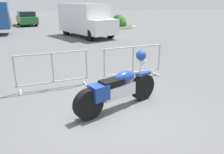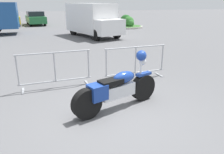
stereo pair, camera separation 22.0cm
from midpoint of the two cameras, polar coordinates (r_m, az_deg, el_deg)
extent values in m
plane|color=#5B5B5E|center=(5.00, 0.19, -9.64)|extent=(120.00, 120.00, 0.00)
cylinder|color=black|center=(5.64, 6.88, -2.57)|extent=(0.70, 0.38, 0.68)
cylinder|color=black|center=(4.71, -7.50, -7.11)|extent=(0.70, 0.38, 0.68)
cube|color=silver|center=(5.09, 0.36, -3.58)|extent=(0.92, 0.51, 0.30)
ellipsoid|color=navy|center=(5.10, 2.04, 0.00)|extent=(0.65, 0.44, 0.27)
cube|color=black|center=(4.89, -1.37, -1.37)|extent=(0.61, 0.45, 0.13)
cube|color=navy|center=(4.75, -4.83, -3.97)|extent=(0.46, 0.44, 0.34)
cube|color=navy|center=(5.52, 7.02, 0.90)|extent=(0.45, 0.27, 0.06)
cylinder|color=silver|center=(5.40, 6.29, 2.12)|extent=(0.05, 0.05, 0.48)
sphere|color=silver|center=(5.39, 6.76, 4.10)|extent=(0.17, 0.17, 0.17)
sphere|color=navy|center=(5.31, 6.42, 5.66)|extent=(0.25, 0.25, 0.25)
cylinder|color=#9EA0A5|center=(6.36, -16.53, 5.98)|extent=(2.10, 0.11, 0.04)
cylinder|color=#9EA0A5|center=(6.59, -15.85, -1.23)|extent=(2.10, 0.11, 0.04)
cylinder|color=#9EA0A5|center=(6.44, -24.99, 1.20)|extent=(0.05, 0.05, 0.85)
cylinder|color=#9EA0A5|center=(6.46, -16.18, 2.31)|extent=(0.05, 0.05, 0.85)
cylinder|color=#9EA0A5|center=(6.64, -7.62, 3.34)|extent=(0.05, 0.05, 0.85)
cube|color=#9EA0A5|center=(6.63, -23.66, -3.74)|extent=(0.07, 0.44, 0.03)
cube|color=#9EA0A5|center=(6.81, -7.96, -1.68)|extent=(0.07, 0.44, 0.03)
cylinder|color=#9EA0A5|center=(7.00, 4.73, 7.85)|extent=(2.10, 0.11, 0.04)
cylinder|color=#9EA0A5|center=(7.22, 4.55, 1.21)|extent=(2.10, 0.11, 0.04)
cylinder|color=#9EA0A5|center=(6.71, -2.98, 3.66)|extent=(0.05, 0.05, 0.85)
cylinder|color=#9EA0A5|center=(7.10, 4.64, 4.48)|extent=(0.05, 0.05, 0.85)
cylinder|color=#9EA0A5|center=(7.60, 11.39, 5.14)|extent=(0.05, 0.05, 0.85)
cube|color=#9EA0A5|center=(6.92, -2.35, -1.15)|extent=(0.07, 0.44, 0.03)
cube|color=#9EA0A5|center=(7.72, 10.66, 0.70)|extent=(0.07, 0.44, 0.03)
cube|color=white|center=(16.52, -7.87, 15.07)|extent=(3.13, 4.51, 2.00)
cube|color=white|center=(14.47, -2.60, 12.82)|extent=(2.08, 1.43, 1.00)
cylinder|color=black|center=(15.34, -0.86, 11.38)|extent=(0.44, 0.76, 0.72)
cylinder|color=black|center=(14.40, -6.28, 10.77)|extent=(0.44, 0.76, 0.72)
cylinder|color=black|center=(18.06, -7.38, 12.39)|extent=(0.44, 0.76, 0.72)
cylinder|color=black|center=(17.26, -12.25, 11.82)|extent=(0.44, 0.76, 0.72)
cube|color=yellow|center=(26.39, -27.41, 13.14)|extent=(2.37, 4.66, 0.73)
cylinder|color=black|center=(27.86, -25.83, 12.94)|extent=(0.31, 0.69, 0.66)
cylinder|color=black|center=(25.02, -25.42, 12.51)|extent=(0.31, 0.69, 0.66)
cube|color=#236B38|center=(26.03, -21.63, 13.79)|extent=(2.26, 4.44, 0.69)
cube|color=#1E232B|center=(25.85, -21.75, 15.07)|extent=(1.86, 2.36, 0.49)
cylinder|color=black|center=(27.33, -23.48, 13.14)|extent=(0.30, 0.66, 0.63)
cylinder|color=black|center=(27.50, -20.41, 13.54)|extent=(0.30, 0.66, 0.63)
cylinder|color=black|center=(24.63, -22.83, 12.74)|extent=(0.30, 0.66, 0.63)
cylinder|color=black|center=(24.82, -19.43, 13.17)|extent=(0.30, 0.66, 0.63)
cylinder|color=#ADA89E|center=(22.28, 1.19, 13.02)|extent=(3.46, 3.46, 0.14)
cylinder|color=#38662D|center=(22.27, 1.20, 13.22)|extent=(3.18, 3.18, 0.02)
sphere|color=#33702D|center=(21.81, 2.58, 13.87)|extent=(0.72, 0.72, 0.72)
sphere|color=#33702D|center=(22.08, 2.14, 14.25)|extent=(1.01, 1.01, 1.01)
sphere|color=#1E511E|center=(22.79, 1.37, 14.55)|extent=(1.14, 1.14, 1.14)
camera|label=1|loc=(0.11, -91.18, -0.41)|focal=35.00mm
camera|label=2|loc=(0.11, 88.82, 0.41)|focal=35.00mm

